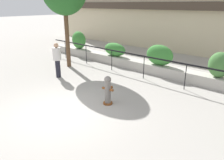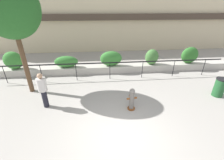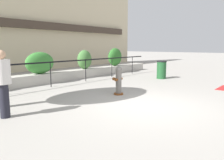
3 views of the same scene
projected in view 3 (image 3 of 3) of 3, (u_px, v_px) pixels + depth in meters
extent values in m
plane|color=#9E9991|center=(145.00, 106.00, 6.76)|extent=(120.00, 120.00, 0.00)
cube|color=#B7B2A8|center=(37.00, 79.00, 10.51)|extent=(18.00, 0.70, 0.50)
cube|color=black|center=(50.00, 62.00, 9.68)|extent=(15.00, 0.05, 0.06)
cylinder|color=black|center=(2.00, 80.00, 8.14)|extent=(0.04, 0.04, 1.15)
cylinder|color=black|center=(51.00, 74.00, 9.77)|extent=(0.04, 0.04, 1.15)
cylinder|color=black|center=(86.00, 70.00, 11.39)|extent=(0.04, 0.04, 1.15)
cylinder|color=black|center=(112.00, 67.00, 13.02)|extent=(0.04, 0.04, 1.15)
cylinder|color=black|center=(132.00, 65.00, 14.65)|extent=(0.04, 0.04, 1.15)
ellipsoid|color=#387F33|center=(40.00, 63.00, 10.53)|extent=(1.51, 0.63, 1.05)
ellipsoid|color=#427538|center=(85.00, 60.00, 12.75)|extent=(0.94, 0.69, 1.10)
ellipsoid|color=#2D6B28|center=(115.00, 57.00, 14.90)|extent=(1.26, 0.60, 1.20)
cylinder|color=brown|center=(119.00, 94.00, 8.31)|extent=(0.39, 0.39, 0.06)
cylinder|color=slate|center=(119.00, 82.00, 8.24)|extent=(0.25, 0.25, 0.85)
sphere|color=slate|center=(119.00, 70.00, 8.17)|extent=(0.25, 0.25, 0.25)
cylinder|color=brown|center=(115.00, 79.00, 8.32)|extent=(0.13, 0.15, 0.11)
cylinder|color=brown|center=(121.00, 79.00, 8.37)|extent=(0.14, 0.10, 0.09)
cylinder|color=brown|center=(116.00, 80.00, 8.08)|extent=(0.14, 0.10, 0.09)
cylinder|color=black|center=(4.00, 101.00, 5.57)|extent=(0.33, 0.33, 0.88)
cylinder|color=silver|center=(2.00, 72.00, 5.45)|extent=(0.56, 0.56, 0.62)
sphere|color=tan|center=(1.00, 55.00, 5.39)|extent=(0.23, 0.23, 0.23)
cylinder|color=#1E5128|center=(161.00, 70.00, 12.36)|extent=(0.52, 0.52, 0.95)
cylinder|color=black|center=(162.00, 61.00, 12.28)|extent=(0.55, 0.55, 0.06)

